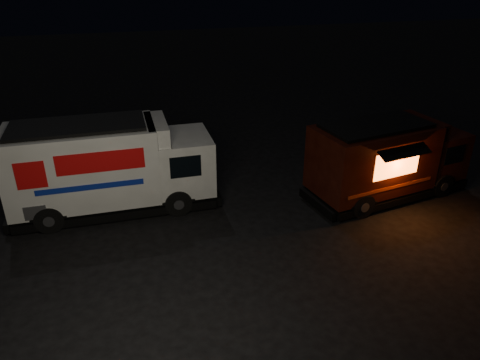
# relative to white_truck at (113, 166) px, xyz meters

# --- Properties ---
(ground) EXTENTS (80.00, 80.00, 0.00)m
(ground) POSITION_rel_white_truck_xyz_m (3.25, -3.34, -1.48)
(ground) COLOR black
(ground) RESTS_ON ground
(white_truck) EXTENTS (6.57, 2.36, 2.96)m
(white_truck) POSITION_rel_white_truck_xyz_m (0.00, 0.00, 0.00)
(white_truck) COLOR white
(white_truck) RESTS_ON ground
(red_truck) EXTENTS (5.99, 3.15, 2.65)m
(red_truck) POSITION_rel_white_truck_xyz_m (8.94, -1.24, -0.15)
(red_truck) COLOR #3A120A
(red_truck) RESTS_ON ground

